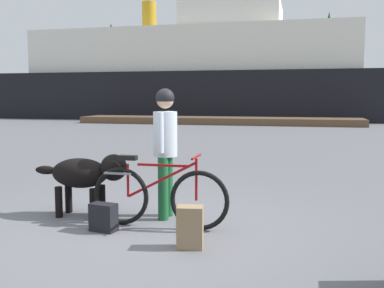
{
  "coord_description": "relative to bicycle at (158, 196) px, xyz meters",
  "views": [
    {
      "loc": [
        1.98,
        -5.09,
        1.64
      ],
      "look_at": [
        0.26,
        1.83,
        0.88
      ],
      "focal_mm": 41.68,
      "sensor_mm": 36.0,
      "label": 1
    }
  ],
  "objects": [
    {
      "name": "pine_tree_mid_back",
      "position": [
        -12.13,
        48.86,
        6.13
      ],
      "size": [
        3.03,
        3.03,
        9.73
      ],
      "color": "#4C331E",
      "rests_on": "ground_plane"
    },
    {
      "name": "dog",
      "position": [
        -1.12,
        0.25,
        0.19
      ],
      "size": [
        1.36,
        0.48,
        0.88
      ],
      "color": "black",
      "rests_on": "ground_plane"
    },
    {
      "name": "ground_plane",
      "position": [
        -0.25,
        -0.13,
        -0.4
      ],
      "size": [
        160.0,
        160.0,
        0.0
      ],
      "primitive_type": "plane",
      "color": "slate"
    },
    {
      "name": "pine_tree_far_left",
      "position": [
        -18.8,
        40.85,
        6.07
      ],
      "size": [
        4.06,
        4.06,
        9.58
      ],
      "color": "#4C331E",
      "rests_on": "ground_plane"
    },
    {
      "name": "handbag_pannier",
      "position": [
        -0.6,
        -0.31,
        -0.23
      ],
      "size": [
        0.35,
        0.23,
        0.34
      ],
      "primitive_type": "cube",
      "rotation": [
        0.0,
        0.0,
        -0.18
      ],
      "color": "black",
      "rests_on": "ground_plane"
    },
    {
      "name": "backpack",
      "position": [
        0.58,
        -0.65,
        -0.17
      ],
      "size": [
        0.31,
        0.24,
        0.46
      ],
      "primitive_type": "cube",
      "rotation": [
        0.0,
        0.0,
        0.14
      ],
      "color": "#8C7251",
      "rests_on": "ground_plane"
    },
    {
      "name": "dock_pier",
      "position": [
        -3.25,
        21.3,
        -0.2
      ],
      "size": [
        16.88,
        2.72,
        0.4
      ],
      "primitive_type": "cube",
      "color": "brown",
      "rests_on": "ground_plane"
    },
    {
      "name": "person_cyclist",
      "position": [
        -0.05,
        0.46,
        0.66
      ],
      "size": [
        0.32,
        0.53,
        1.75
      ],
      "color": "#19592D",
      "rests_on": "ground_plane"
    },
    {
      "name": "pine_tree_center",
      "position": [
        4.13,
        43.38,
        6.03
      ],
      "size": [
        2.92,
        2.92,
        10.32
      ],
      "color": "#4C331E",
      "rests_on": "ground_plane"
    },
    {
      "name": "ferry_boat",
      "position": [
        -6.39,
        28.54,
        2.78
      ],
      "size": [
        29.77,
        8.93,
        8.98
      ],
      "color": "black",
      "rests_on": "ground_plane"
    },
    {
      "name": "sailboat_moored",
      "position": [
        -5.44,
        30.99,
        0.1
      ],
      "size": [
        6.06,
        1.7,
        7.44
      ],
      "color": "navy",
      "rests_on": "ground_plane"
    },
    {
      "name": "bicycle",
      "position": [
        0.0,
        0.0,
        0.0
      ],
      "size": [
        1.78,
        0.44,
        0.93
      ],
      "color": "black",
      "rests_on": "ground_plane"
    }
  ]
}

